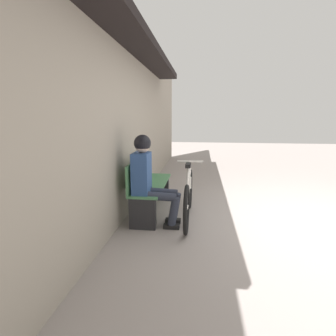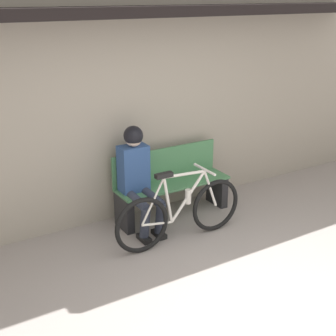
% 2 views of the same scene
% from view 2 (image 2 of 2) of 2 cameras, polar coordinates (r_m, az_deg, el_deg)
% --- Properties ---
extents(ground_plane, '(24.00, 24.00, 0.00)m').
position_cam_2_polar(ground_plane, '(4.37, 13.42, -18.06)').
color(ground_plane, gray).
extents(storefront_wall, '(12.00, 0.56, 3.20)m').
position_cam_2_polar(storefront_wall, '(5.69, -4.15, 10.15)').
color(storefront_wall, '#9E9384').
rests_on(storefront_wall, ground_plane).
extents(park_bench_near, '(1.48, 0.42, 0.86)m').
position_cam_2_polar(park_bench_near, '(5.93, 0.38, -2.16)').
color(park_bench_near, '#477F51').
rests_on(park_bench_near, ground_plane).
extents(bicycle, '(1.64, 0.40, 0.88)m').
position_cam_2_polar(bicycle, '(5.32, 1.55, -5.43)').
color(bicycle, black).
rests_on(bicycle, ground_plane).
extents(person_seated, '(0.34, 0.65, 1.26)m').
position_cam_2_polar(person_seated, '(5.48, -3.75, -0.52)').
color(person_seated, '#2D3342').
rests_on(person_seated, ground_plane).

